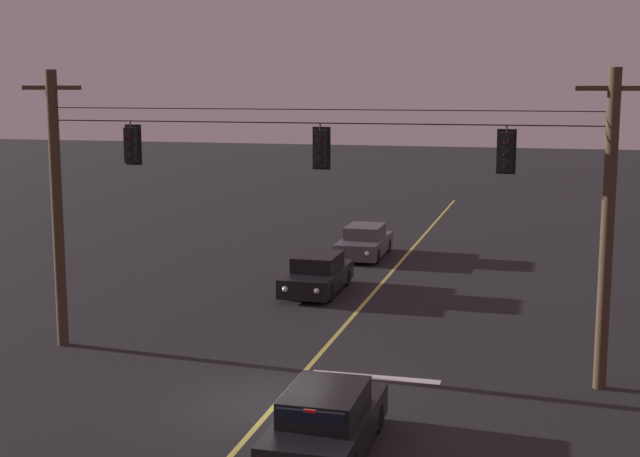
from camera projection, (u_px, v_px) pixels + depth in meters
ground_plane at (275, 405)px, 21.25m from camera, size 180.00×180.00×0.00m
lane_centre_stripe at (358, 311)px, 30.05m from camera, size 0.14×60.00×0.01m
stop_bar_paint at (375, 377)px, 23.27m from camera, size 3.40×0.36×0.01m
signal_span_assembly at (310, 215)px, 23.66m from camera, size 16.79×0.32×7.93m
traffic_light_leftmost at (131, 145)px, 24.64m from camera, size 0.48×0.41×1.22m
traffic_light_left_inner at (320, 148)px, 23.30m from camera, size 0.48×0.41×1.22m
traffic_light_centre at (506, 152)px, 22.12m from camera, size 0.48×0.41×1.22m
car_waiting_near_lane at (326, 422)px, 18.44m from camera, size 1.80×4.33×1.39m
car_oncoming_lead at (317, 275)px, 32.72m from camera, size 1.80×4.42×1.39m
car_oncoming_trailing at (364, 242)px, 39.42m from camera, size 1.80×4.42×1.39m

